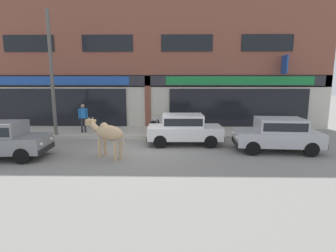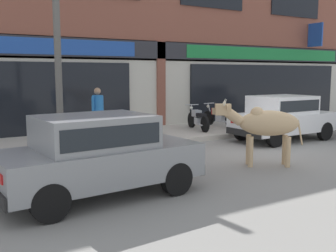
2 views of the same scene
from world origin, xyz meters
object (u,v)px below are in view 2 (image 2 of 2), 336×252
pedestrian (98,109)px  motorcycle_1 (220,117)px  utility_pole (57,26)px  car_0 (98,152)px  motorcycle_0 (198,119)px  cow (265,124)px  car_1 (283,116)px

pedestrian → motorcycle_1: bearing=7.3°
utility_pole → car_0: bearing=-96.6°
motorcycle_1 → pedestrian: pedestrian is taller
motorcycle_1 → pedestrian: 5.21m
utility_pole → motorcycle_0: bearing=11.6°
cow → pedestrian: (-2.45, 4.38, 0.14)m
cow → car_1: 3.86m
car_1 → utility_pole: (-6.87, 1.45, 2.58)m
cow → motorcycle_0: bearing=72.6°
car_1 → motorcycle_1: 2.80m
car_1 → motorcycle_0: (-1.59, 2.54, -0.27)m
car_1 → motorcycle_0: size_ratio=2.03×
cow → car_0: 4.23m
cow → car_0: (-4.22, -0.22, -0.19)m
utility_pole → car_1: bearing=-11.9°
car_0 → utility_pole: 4.74m
pedestrian → car_1: bearing=-20.6°
pedestrian → utility_pole: utility_pole is taller
motorcycle_0 → pedestrian: bearing=-173.6°
cow → motorcycle_1: bearing=62.0°
car_0 → pedestrian: pedestrian is taller
cow → motorcycle_1: (2.68, 5.04, -0.46)m
cow → motorcycle_0: size_ratio=1.06×
car_0 → pedestrian: bearing=69.0°
car_1 → utility_pole: 7.48m
car_0 → car_1: same height
motorcycle_1 → pedestrian: (-5.13, -0.66, 0.60)m
pedestrian → utility_pole: size_ratio=0.25×
car_1 → motorcycle_0: bearing=122.1°
cow → utility_pole: utility_pole is taller
cow → motorcycle_0: cow is taller
cow → car_0: size_ratio=0.51×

